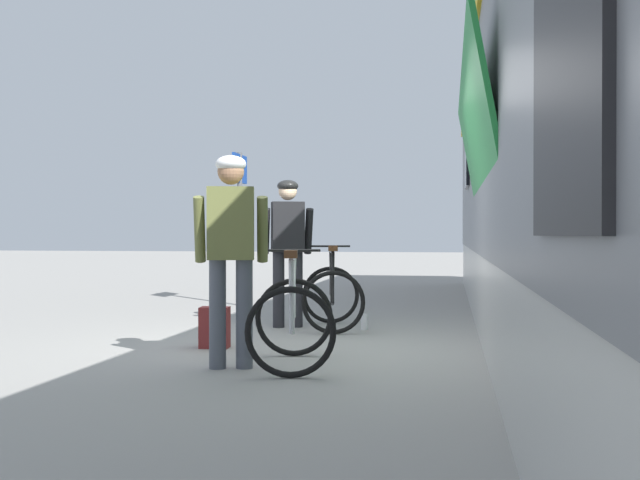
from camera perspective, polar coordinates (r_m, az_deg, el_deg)
name	(u,v)px	position (r m, az deg, el deg)	size (l,w,h in m)	color
ground_plane	(315,350)	(7.03, -0.41, -8.64)	(80.00, 80.00, 0.00)	gray
train_car	(622,153)	(8.35, 22.60, 6.29)	(3.19, 17.59, 3.88)	slate
cyclist_near_in_dark	(288,239)	(8.71, -2.54, 0.07)	(0.66, 0.45, 1.76)	#232328
cyclist_far_in_olive	(231,241)	(6.06, -6.99, -0.08)	(0.65, 0.40, 1.76)	#4C515B
bicycle_near_black	(332,295)	(8.59, 0.94, -4.29)	(0.90, 1.18, 0.99)	black
bicycle_far_silver	(292,319)	(6.14, -2.17, -6.17)	(0.89, 1.18, 0.99)	black
backpack_on_platform	(215,327)	(7.23, -8.25, -6.79)	(0.28, 0.18, 0.40)	maroon
water_bottle_near_the_bikes	(364,322)	(8.54, 3.47, -6.42)	(0.08, 0.08, 0.18)	silver
platform_sign_post	(240,202)	(11.52, -6.31, 2.97)	(0.08, 0.70, 2.40)	#595B60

